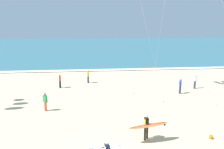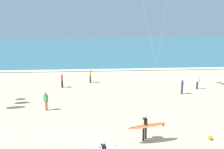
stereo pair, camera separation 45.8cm
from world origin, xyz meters
TOP-DOWN VIEW (x-y plane):
  - ocean_water at (0.00, 54.88)m, footprint 160.00×60.00m
  - shoreline_foam at (0.00, 25.18)m, footprint 160.00×1.30m
  - surfer_trailing at (1.74, 3.46)m, footprint 2.64×1.07m
  - bystander_green_top at (-5.51, 9.35)m, footprint 0.43×0.33m
  - bystander_white_top at (9.81, 14.57)m, footprint 0.50×0.22m
  - bystander_yellow_top at (-1.90, 18.14)m, footprint 0.22×0.50m
  - bystander_red_top at (-5.03, 16.28)m, footprint 0.24×0.49m
  - bystander_blue_top at (7.51, 12.93)m, footprint 0.33×0.42m
  - beach_ball at (5.91, 3.30)m, footprint 0.28×0.28m

SIDE VIEW (x-z plane):
  - ocean_water at x=0.00m, z-range 0.00..0.08m
  - shoreline_foam at x=0.00m, z-range 0.08..0.09m
  - beach_ball at x=5.91m, z-range 0.00..0.28m
  - bystander_green_top at x=-5.51m, z-range 0.02..1.61m
  - bystander_white_top at x=9.81m, z-range 0.02..1.61m
  - bystander_yellow_top at x=-1.90m, z-range 0.02..1.61m
  - bystander_red_top at x=-5.03m, z-range 0.02..1.61m
  - bystander_blue_top at x=7.51m, z-range 0.02..1.61m
  - surfer_trailing at x=1.74m, z-range 0.20..1.90m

